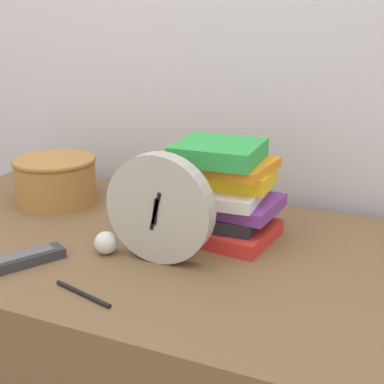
% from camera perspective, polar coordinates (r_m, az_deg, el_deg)
% --- Properties ---
extents(wall_back, '(6.00, 0.04, 2.40)m').
position_cam_1_polar(wall_back, '(1.46, 2.56, 18.93)').
color(wall_back, silver).
rests_on(wall_back, ground_plane).
extents(desk, '(1.27, 0.70, 0.72)m').
position_cam_1_polar(desk, '(1.36, -4.75, -19.11)').
color(desk, brown).
rests_on(desk, ground_plane).
extents(desk_clock, '(0.22, 0.04, 0.22)m').
position_cam_1_polar(desk_clock, '(1.04, -3.49, -1.79)').
color(desk_clock, '#B7B2A8').
rests_on(desk_clock, desk).
extents(book_stack, '(0.26, 0.21, 0.21)m').
position_cam_1_polar(book_stack, '(1.17, 3.13, 0.14)').
color(book_stack, red).
rests_on(book_stack, desk).
extents(basket, '(0.21, 0.21, 0.12)m').
position_cam_1_polar(basket, '(1.44, -14.35, 1.42)').
color(basket, '#B27A3D').
rests_on(basket, desk).
extents(tv_remote, '(0.12, 0.17, 0.02)m').
position_cam_1_polar(tv_remote, '(1.11, -17.67, -6.90)').
color(tv_remote, '#333338').
rests_on(tv_remote, desk).
extents(crumpled_paper_ball, '(0.05, 0.05, 0.05)m').
position_cam_1_polar(crumpled_paper_ball, '(1.12, -9.17, -5.36)').
color(crumpled_paper_ball, white).
rests_on(crumpled_paper_ball, desk).
extents(pen, '(0.14, 0.04, 0.01)m').
position_cam_1_polar(pen, '(0.98, -11.56, -10.59)').
color(pen, black).
rests_on(pen, desk).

